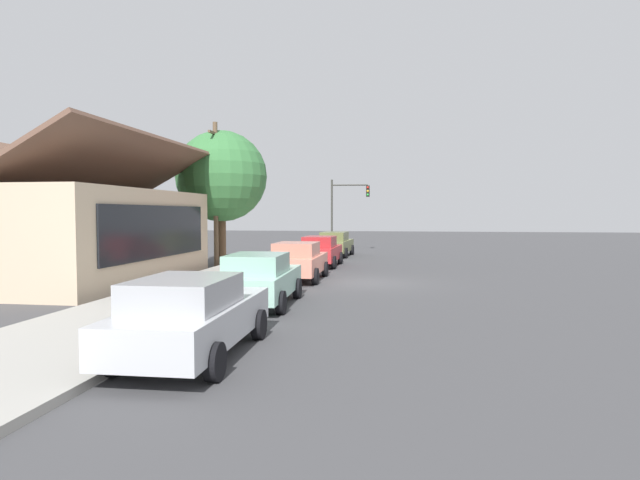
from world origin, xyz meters
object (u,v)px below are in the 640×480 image
car_olive (335,244)px  shade_tree (221,177)px  car_cherry (320,251)px  fire_hydrant_red (298,255)px  car_seafoam (260,279)px  car_silver (192,315)px  utility_pole_wooden (216,191)px  traffic_light_main (346,203)px  car_coral (298,261)px

car_olive → shade_tree: shade_tree is taller
car_cherry → fire_hydrant_red: bearing=53.9°
shade_tree → fire_hydrant_red: bearing=-80.3°
car_seafoam → car_silver: bearing=-179.8°
fire_hydrant_red → car_seafoam: bearing=-173.9°
car_seafoam → utility_pole_wooden: bearing=23.9°
car_silver → traffic_light_main: bearing=-1.2°
shade_tree → fire_hydrant_red: shade_tree is taller
traffic_light_main → car_seafoam: bearing=179.3°
car_silver → fire_hydrant_red: car_silver is taller
car_seafoam → car_cherry: bearing=-2.0°
car_seafoam → traffic_light_main: size_ratio=0.87×
car_olive → traffic_light_main: (4.38, -0.26, 2.68)m
car_seafoam → traffic_light_main: (22.65, -0.27, 2.68)m
car_cherry → traffic_light_main: 11.12m
car_cherry → utility_pole_wooden: (-0.73, 5.42, 3.12)m
car_coral → car_olive: same height
car_silver → utility_pole_wooden: 18.01m
car_seafoam → shade_tree: size_ratio=0.63×
car_seafoam → car_coral: bearing=-1.6°
traffic_light_main → fire_hydrant_red: (-9.73, 1.66, -2.99)m
car_seafoam → car_olive: same height
car_olive → fire_hydrant_red: (-5.34, 1.40, -0.32)m
car_cherry → shade_tree: 6.77m
shade_tree → car_olive: bearing=-42.2°
car_cherry → utility_pole_wooden: size_ratio=0.58×
car_silver → car_cherry: size_ratio=1.11×
car_olive → traffic_light_main: size_ratio=0.89×
car_seafoam → car_olive: 18.27m
car_seafoam → utility_pole_wooden: (11.13, 5.39, 3.11)m
fire_hydrant_red → car_cherry: bearing=-126.9°
car_coral → car_olive: 12.19m
car_seafoam → fire_hydrant_red: (12.93, 1.39, -0.32)m
utility_pole_wooden → car_silver: bearing=-161.6°
car_cherry → traffic_light_main: traffic_light_main is taller
car_cherry → traffic_light_main: bearing=-0.5°
car_olive → fire_hydrant_red: car_olive is taller
car_coral → car_cherry: same height
car_silver → fire_hydrant_red: bearing=3.8°
car_silver → car_coral: size_ratio=1.11×
car_seafoam → shade_tree: bearing=22.2°
car_silver → car_olive: (23.98, 0.19, -0.00)m
car_silver → car_coral: bearing=0.0°
fire_hydrant_red → traffic_light_main: bearing=-9.7°
car_silver → car_seafoam: bearing=1.0°
fire_hydrant_red → utility_pole_wooden: bearing=114.1°
car_silver → car_seafoam: same height
car_coral → car_cherry: (5.79, -0.06, -0.00)m
shade_tree → traffic_light_main: (10.42, -5.73, -1.27)m
car_cherry → traffic_light_main: size_ratio=0.83×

